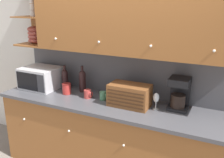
% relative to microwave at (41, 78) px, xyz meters
% --- Properties ---
extents(ground_plane, '(24.00, 24.00, 0.00)m').
position_rel_microwave_xyz_m(ground_plane, '(1.05, 0.27, -1.10)').
color(ground_plane, slate).
extents(wall_back, '(5.14, 0.06, 2.60)m').
position_rel_microwave_xyz_m(wall_back, '(1.05, 0.30, 0.20)').
color(wall_back, silver).
rests_on(wall_back, ground_plane).
extents(counter_unit, '(2.76, 0.68, 0.96)m').
position_rel_microwave_xyz_m(counter_unit, '(1.05, -0.06, -0.62)').
color(counter_unit, '#935628').
rests_on(counter_unit, ground_plane).
extents(backsplash_panel, '(2.74, 0.01, 0.57)m').
position_rel_microwave_xyz_m(backsplash_panel, '(1.05, 0.26, 0.14)').
color(backsplash_panel, '#4C4C51').
rests_on(backsplash_panel, counter_unit).
extents(upper_cabinets, '(2.74, 0.40, 0.76)m').
position_rel_microwave_xyz_m(upper_cabinets, '(1.21, 0.08, 0.80)').
color(upper_cabinets, '#935628').
rests_on(upper_cabinets, backsplash_panel).
extents(microwave, '(0.48, 0.41, 0.28)m').
position_rel_microwave_xyz_m(microwave, '(0.00, 0.00, 0.00)').
color(microwave, silver).
rests_on(microwave, counter_unit).
extents(second_wine_bottle, '(0.08, 0.08, 0.33)m').
position_rel_microwave_xyz_m(second_wine_bottle, '(0.32, 0.11, 0.01)').
color(second_wine_bottle, black).
rests_on(second_wine_bottle, counter_unit).
extents(storage_canister, '(0.11, 0.11, 0.14)m').
position_rel_microwave_xyz_m(storage_canister, '(0.45, -0.04, -0.07)').
color(storage_canister, '#B22D28').
rests_on(storage_canister, counter_unit).
extents(wine_bottle, '(0.09, 0.09, 0.34)m').
position_rel_microwave_xyz_m(wine_bottle, '(0.58, 0.12, 0.01)').
color(wine_bottle, black).
rests_on(wine_bottle, counter_unit).
extents(mug, '(0.10, 0.09, 0.10)m').
position_rel_microwave_xyz_m(mug, '(0.76, -0.05, -0.09)').
color(mug, '#B73D38').
rests_on(mug, counter_unit).
extents(mug_blue_second, '(0.09, 0.08, 0.10)m').
position_rel_microwave_xyz_m(mug_blue_second, '(0.96, -0.01, -0.09)').
color(mug_blue_second, '#4C845B').
rests_on(mug_blue_second, counter_unit).
extents(bread_box, '(0.45, 0.26, 0.25)m').
position_rel_microwave_xyz_m(bread_box, '(1.31, -0.04, -0.02)').
color(bread_box, brown).
rests_on(bread_box, counter_unit).
extents(wine_glass, '(0.07, 0.07, 0.19)m').
position_rel_microwave_xyz_m(wine_glass, '(1.60, -0.01, -0.02)').
color(wine_glass, silver).
rests_on(wine_glass, counter_unit).
extents(coffee_maker, '(0.21, 0.23, 0.35)m').
position_rel_microwave_xyz_m(coffee_maker, '(1.81, 0.13, 0.04)').
color(coffee_maker, black).
rests_on(coffee_maker, counter_unit).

